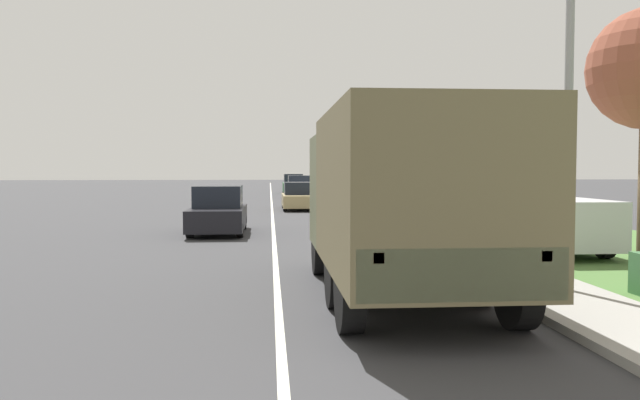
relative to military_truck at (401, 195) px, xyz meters
The scene contains 11 objects.
ground_plane 30.83m from the military_truck, 93.73° to the left, with size 180.00×180.00×0.00m, color #38383A.
lane_centre_stripe 30.83m from the military_truck, 93.73° to the left, with size 0.12×120.00×0.00m.
sidewalk_right 30.86m from the military_truck, 85.35° to the left, with size 1.80×120.00×0.12m.
grass_strip_right 31.53m from the military_truck, 77.35° to the left, with size 7.00×120.00×0.02m.
military_truck is the anchor object (origin of this frame).
car_nearest_ahead 11.47m from the military_truck, 109.55° to the left, with size 1.74×4.19×1.57m.
car_second_ahead 23.03m from the military_truck, 91.22° to the left, with size 1.92×4.68×1.44m.
car_third_ahead 37.02m from the military_truck, 89.79° to the left, with size 1.94×4.54×1.67m.
car_fourth_ahead 45.38m from the military_truck, 90.03° to the left, with size 1.85×4.51×1.72m.
pickup_truck 7.67m from the military_truck, 50.29° to the left, with size 1.91×5.25×1.76m.
lamp_post 3.99m from the military_truck, ahead, with size 1.69×0.24×7.88m.
Camera 1 is at (-0.13, -0.70, 2.10)m, focal length 35.00 mm.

